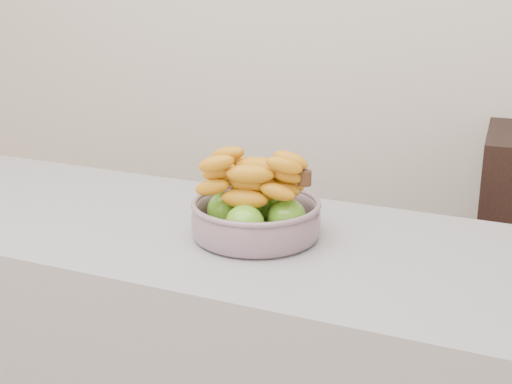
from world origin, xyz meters
TOP-DOWN VIEW (x-y plane):
  - fruit_bowl at (0.29, 0.74)m, footprint 0.27×0.27m

SIDE VIEW (x-z plane):
  - fruit_bowl at x=0.29m, z-range 0.87..1.04m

